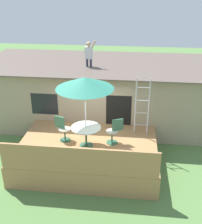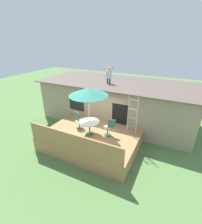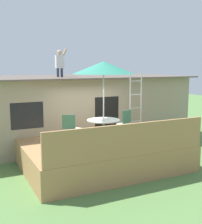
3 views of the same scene
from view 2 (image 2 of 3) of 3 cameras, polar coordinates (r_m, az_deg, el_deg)
name	(u,v)px [view 2 (image 2 of 3)]	position (r m, az deg, el deg)	size (l,w,h in m)	color
ground_plane	(92,145)	(9.39, -3.07, -11.30)	(40.00, 40.00, 0.00)	#567F42
house	(117,101)	(11.64, 5.45, 3.73)	(10.50, 4.50, 2.77)	gray
deck	(92,139)	(9.16, -3.13, -9.27)	(4.92, 3.60, 0.80)	#A87A4C
deck_railing	(72,143)	(7.48, -9.93, -10.38)	(4.82, 0.08, 0.90)	#A87A4C
patio_table	(90,124)	(8.54, -3.99, -4.28)	(1.04, 1.04, 0.74)	#33664C
patio_umbrella	(88,92)	(7.85, -4.36, 7.08)	(1.90, 1.90, 2.54)	silver
step_ladder	(133,114)	(8.61, 10.89, -0.60)	(0.52, 0.04, 2.20)	silver
person_figure	(109,74)	(10.69, 2.78, 13.05)	(0.47, 0.20, 1.11)	#33384C
patio_chair_left	(79,120)	(9.27, -7.79, -2.92)	(0.60, 0.44, 0.92)	#33664C
patio_chair_right	(109,128)	(8.49, 2.78, -5.42)	(0.60, 0.44, 0.92)	#33664C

